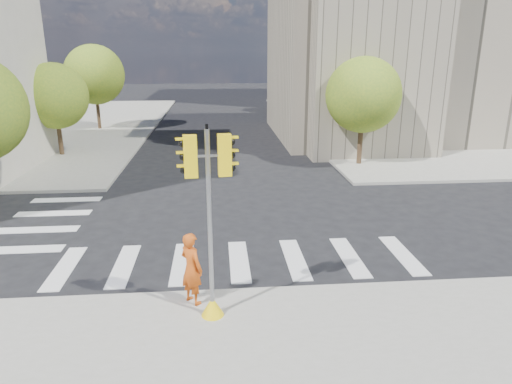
# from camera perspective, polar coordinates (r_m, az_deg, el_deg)

# --- Properties ---
(ground) EXTENTS (160.00, 160.00, 0.00)m
(ground) POSITION_cam_1_polar(r_m,az_deg,el_deg) (16.55, -2.15, -5.61)
(ground) COLOR black
(ground) RESTS_ON ground
(sidewalk_far_right) EXTENTS (28.00, 40.00, 0.15)m
(sidewalk_far_right) POSITION_cam_1_polar(r_m,az_deg,el_deg) (46.57, 21.71, 8.24)
(sidewalk_far_right) COLOR gray
(sidewalk_far_right) RESTS_ON ground
(civic_building) EXTENTS (26.00, 16.00, 19.39)m
(civic_building) POSITION_cam_1_polar(r_m,az_deg,el_deg) (38.03, 21.43, 17.42)
(civic_building) COLOR gray
(civic_building) RESTS_ON ground
(tree_lw_mid) EXTENTS (4.00, 4.00, 5.77)m
(tree_lw_mid) POSITION_cam_1_polar(r_m,az_deg,el_deg) (30.94, -23.86, 10.90)
(tree_lw_mid) COLOR #382616
(tree_lw_mid) RESTS_ON ground
(tree_lw_far) EXTENTS (4.80, 4.80, 6.95)m
(tree_lw_far) POSITION_cam_1_polar(r_m,az_deg,el_deg) (40.48, -19.55, 13.65)
(tree_lw_far) COLOR #382616
(tree_lw_far) RESTS_ON ground
(tree_re_near) EXTENTS (4.20, 4.20, 6.16)m
(tree_re_near) POSITION_cam_1_polar(r_m,az_deg,el_deg) (26.64, 13.27, 11.71)
(tree_re_near) COLOR #382616
(tree_re_near) RESTS_ON ground
(tree_re_mid) EXTENTS (4.60, 4.60, 6.66)m
(tree_re_mid) POSITION_cam_1_polar(r_m,az_deg,el_deg) (38.18, 7.67, 14.02)
(tree_re_mid) COLOR #382616
(tree_re_mid) RESTS_ON ground
(tree_re_far) EXTENTS (4.00, 4.00, 5.88)m
(tree_re_far) POSITION_cam_1_polar(r_m,az_deg,el_deg) (49.98, 4.62, 14.29)
(tree_re_far) COLOR #382616
(tree_re_far) RESTS_ON ground
(lamp_near) EXTENTS (0.35, 0.18, 8.11)m
(lamp_near) POSITION_cam_1_polar(r_m,az_deg,el_deg) (30.56, 11.92, 13.45)
(lamp_near) COLOR black
(lamp_near) RESTS_ON sidewalk_far_right
(lamp_far) EXTENTS (0.35, 0.18, 8.11)m
(lamp_far) POSITION_cam_1_polar(r_m,az_deg,el_deg) (44.14, 6.62, 14.77)
(lamp_far) COLOR black
(lamp_far) RESTS_ON sidewalk_far_right
(traffic_signal) EXTENTS (1.08, 0.56, 4.76)m
(traffic_signal) POSITION_cam_1_polar(r_m,az_deg,el_deg) (10.84, -5.73, -5.96)
(traffic_signal) COLOR yellow
(traffic_signal) RESTS_ON sidewalk_near
(photographer) EXTENTS (0.82, 0.83, 1.94)m
(photographer) POSITION_cam_1_polar(r_m,az_deg,el_deg) (11.91, -8.06, -9.42)
(photographer) COLOR #C14B12
(photographer) RESTS_ON sidewalk_near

